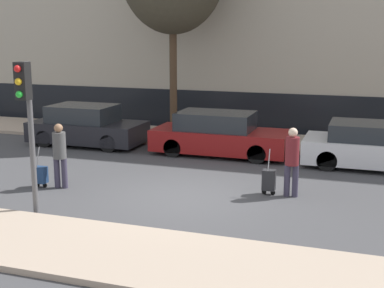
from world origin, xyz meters
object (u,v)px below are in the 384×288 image
pedestrian_left (60,152)px  pedestrian_right (292,158)px  parked_car_2 (371,147)px  parked_car_0 (87,126)px  trolley_right (269,180)px  traffic_light (26,107)px  trolley_left (41,175)px  parked_car_1 (219,135)px

pedestrian_left → pedestrian_right: size_ratio=0.98×
parked_car_2 → parked_car_0: bearing=179.2°
pedestrian_right → trolley_right: (-0.55, -0.03, -0.61)m
traffic_light → parked_car_2: bearing=44.5°
parked_car_2 → pedestrian_right: bearing=-116.4°
trolley_left → pedestrian_right: size_ratio=0.63×
pedestrian_right → trolley_right: size_ratio=1.47×
parked_car_2 → parked_car_1: bearing=178.2°
parked_car_2 → trolley_right: size_ratio=3.42×
parked_car_1 → pedestrian_right: (2.95, -3.85, 0.32)m
parked_car_2 → pedestrian_left: 9.08m
trolley_left → traffic_light: bearing=-60.1°
trolley_left → trolley_right: 5.94m
parked_car_0 → pedestrian_right: bearing=-25.9°
pedestrian_right → trolley_right: pedestrian_right is taller
trolley_right → traffic_light: traffic_light is taller
parked_car_1 → parked_car_2: bearing=-1.8°
pedestrian_right → pedestrian_left: bearing=-171.7°
parked_car_0 → trolley_left: size_ratio=3.74×
traffic_light → pedestrian_right: bearing=31.8°
parked_car_0 → trolley_right: parked_car_0 is taller
trolley_left → trolley_right: (5.80, 1.28, 0.04)m
traffic_light → parked_car_0: bearing=110.7°
parked_car_2 → pedestrian_right: 4.14m
parked_car_1 → trolley_left: bearing=-123.4°
parked_car_1 → traffic_light: (-2.29, -7.10, 1.77)m
trolley_right → parked_car_1: bearing=121.7°
trolley_right → traffic_light: 6.05m
pedestrian_right → trolley_right: bearing=-179.9°
parked_car_1 → pedestrian_left: pedestrian_left is taller
parked_car_2 → pedestrian_left: bearing=-147.4°
pedestrian_left → pedestrian_right: 5.93m
parked_car_0 → trolley_left: bearing=-73.1°
pedestrian_right → traffic_light: size_ratio=0.51×
parked_car_0 → parked_car_2: bearing=-0.8°
pedestrian_left → trolley_right: pedestrian_left is taller
pedestrian_left → trolley_right: 5.42m
parked_car_0 → traffic_light: 7.78m
parked_car_0 → parked_car_1: 4.96m
parked_car_1 → parked_car_2: parked_car_1 is taller
trolley_left → parked_car_2: bearing=31.5°
parked_car_0 → trolley_right: bearing=-27.7°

